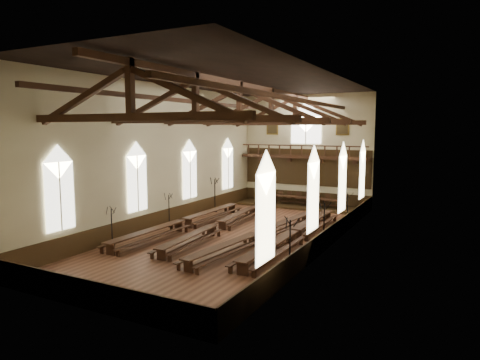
% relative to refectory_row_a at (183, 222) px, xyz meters
% --- Properties ---
extents(ground, '(26.00, 26.00, 0.00)m').
position_rel_refectory_row_a_xyz_m(ground, '(4.15, 0.42, -0.54)').
color(ground, brown).
rests_on(ground, ground).
extents(room_walls, '(26.00, 26.00, 26.00)m').
position_rel_refectory_row_a_xyz_m(room_walls, '(4.15, 0.42, 5.92)').
color(room_walls, beige).
rests_on(room_walls, ground).
extents(wainscot_band, '(12.00, 26.00, 1.20)m').
position_rel_refectory_row_a_xyz_m(wainscot_band, '(4.15, 0.42, 0.06)').
color(wainscot_band, '#382410').
rests_on(wainscot_band, ground).
extents(side_windows, '(11.85, 19.80, 4.50)m').
position_rel_refectory_row_a_xyz_m(side_windows, '(4.15, 0.42, 3.20)').
color(side_windows, white).
rests_on(side_windows, room_walls).
extents(end_window, '(2.80, 0.12, 3.80)m').
position_rel_refectory_row_a_xyz_m(end_window, '(4.15, 13.32, 6.68)').
color(end_window, white).
rests_on(end_window, room_walls).
extents(minstrels_gallery, '(11.80, 1.24, 3.70)m').
position_rel_refectory_row_a_xyz_m(minstrels_gallery, '(4.15, 13.08, 3.36)').
color(minstrels_gallery, '#361A11').
rests_on(minstrels_gallery, room_walls).
extents(portraits, '(7.75, 0.09, 1.45)m').
position_rel_refectory_row_a_xyz_m(portraits, '(4.15, 13.32, 6.56)').
color(portraits, brown).
rests_on(portraits, room_walls).
extents(roof_trusses, '(11.70, 25.70, 2.80)m').
position_rel_refectory_row_a_xyz_m(roof_trusses, '(4.15, 0.42, 7.67)').
color(roof_trusses, '#361A11').
rests_on(roof_trusses, room_walls).
extents(refectory_row_a, '(1.58, 14.35, 0.74)m').
position_rel_refectory_row_a_xyz_m(refectory_row_a, '(0.00, 0.00, 0.00)').
color(refectory_row_a, '#361A11').
rests_on(refectory_row_a, ground).
extents(refectory_row_b, '(1.85, 13.81, 0.68)m').
position_rel_refectory_row_a_xyz_m(refectory_row_b, '(2.47, 0.28, -0.05)').
color(refectory_row_b, '#361A11').
rests_on(refectory_row_b, ground).
extents(refectory_row_c, '(2.10, 14.10, 0.71)m').
position_rel_refectory_row_a_xyz_m(refectory_row_c, '(6.07, -0.54, -0.03)').
color(refectory_row_c, '#361A11').
rests_on(refectory_row_c, ground).
extents(refectory_row_d, '(1.56, 14.49, 0.76)m').
position_rel_refectory_row_a_xyz_m(refectory_row_d, '(7.90, 0.52, 0.01)').
color(refectory_row_d, '#361A11').
rests_on(refectory_row_d, ground).
extents(dais, '(11.40, 2.82, 0.19)m').
position_rel_refectory_row_a_xyz_m(dais, '(4.23, 11.82, -0.45)').
color(dais, '#382410').
rests_on(dais, ground).
extents(high_table, '(8.09, 1.35, 0.75)m').
position_rel_refectory_row_a_xyz_m(high_table, '(4.23, 11.82, 0.29)').
color(high_table, '#361A11').
rests_on(high_table, dais).
extents(high_chairs, '(4.98, 0.49, 1.03)m').
position_rel_refectory_row_a_xyz_m(high_chairs, '(4.23, 12.61, 0.21)').
color(high_chairs, '#361A11').
rests_on(high_chairs, dais).
extents(candelabrum_left_near, '(0.63, 0.73, 2.36)m').
position_rel_refectory_row_a_xyz_m(candelabrum_left_near, '(-1.40, -5.31, 0.17)').
color(candelabrum_left_near, black).
rests_on(candelabrum_left_near, ground).
extents(candelabrum_left_mid, '(0.74, 0.68, 2.42)m').
position_rel_refectory_row_a_xyz_m(candelabrum_left_mid, '(-1.40, 0.25, 0.19)').
color(candelabrum_left_mid, black).
rests_on(candelabrum_left_mid, ground).
extents(candelabrum_left_far, '(0.87, 0.83, 2.90)m').
position_rel_refectory_row_a_xyz_m(candelabrum_left_far, '(-1.40, 6.56, 0.34)').
color(candelabrum_left_far, black).
rests_on(candelabrum_left_far, ground).
extents(candelabrum_right_near, '(0.81, 0.82, 2.74)m').
position_rel_refectory_row_a_xyz_m(candelabrum_right_near, '(9.70, -4.93, 0.29)').
color(candelabrum_right_near, black).
rests_on(candelabrum_right_near, ground).
extents(candelabrum_right_mid, '(0.78, 0.80, 2.67)m').
position_rel_refectory_row_a_xyz_m(candelabrum_right_mid, '(9.70, 0.70, 0.27)').
color(candelabrum_right_mid, black).
rests_on(candelabrum_right_mid, ground).
extents(candelabrum_right_far, '(0.72, 0.73, 2.45)m').
position_rel_refectory_row_a_xyz_m(candelabrum_right_far, '(9.70, 6.46, 0.20)').
color(candelabrum_right_far, black).
rests_on(candelabrum_right_far, ground).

